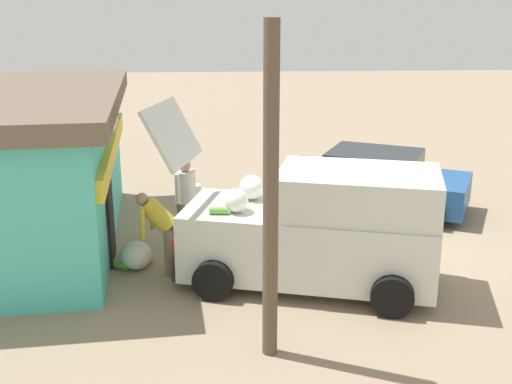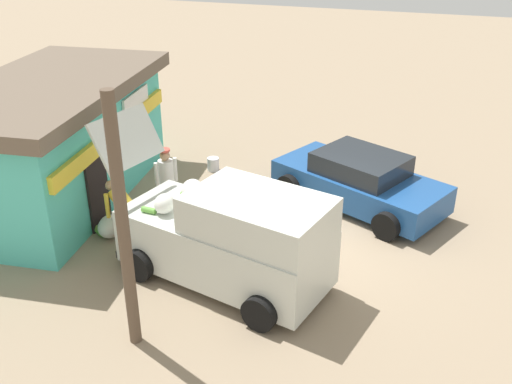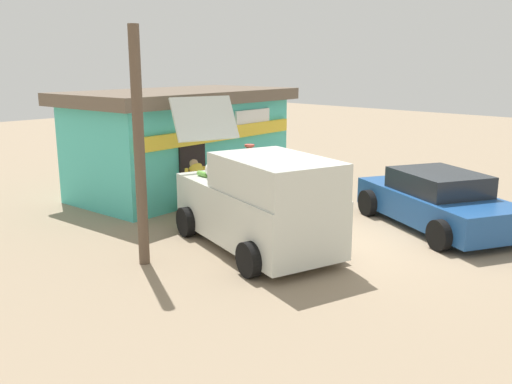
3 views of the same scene
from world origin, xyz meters
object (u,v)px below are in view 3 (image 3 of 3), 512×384
(customer_bending, at_px, (200,184))
(paint_bucket, at_px, (318,187))
(delivery_van, at_px, (259,202))
(parked_sedan, at_px, (437,201))
(vendor_standing, at_px, (250,173))
(unloaded_banana_pile, at_px, (193,204))
(storefront_bar, at_px, (182,140))

(customer_bending, bearing_deg, paint_bucket, -5.79)
(delivery_van, distance_m, parked_sedan, 4.39)
(vendor_standing, relative_size, paint_bucket, 4.73)
(paint_bucket, bearing_deg, unloaded_banana_pile, 167.11)
(storefront_bar, height_order, paint_bucket, storefront_bar)
(customer_bending, height_order, paint_bucket, customer_bending)
(delivery_van, bearing_deg, unloaded_banana_pile, 75.17)
(delivery_van, xyz_separation_m, unloaded_banana_pile, (0.83, 3.12, -0.76))
(storefront_bar, bearing_deg, customer_bending, -120.18)
(unloaded_banana_pile, bearing_deg, delivery_van, -104.83)
(storefront_bar, relative_size, customer_bending, 4.97)
(parked_sedan, height_order, unloaded_banana_pile, parked_sedan)
(delivery_van, bearing_deg, paint_bucket, 24.99)
(storefront_bar, relative_size, paint_bucket, 19.33)
(vendor_standing, xyz_separation_m, paint_bucket, (2.77, -0.04, -0.80))
(vendor_standing, distance_m, paint_bucket, 2.88)
(paint_bucket, bearing_deg, storefront_bar, 130.99)
(storefront_bar, xyz_separation_m, parked_sedan, (1.80, -7.07, -0.90))
(parked_sedan, xyz_separation_m, customer_bending, (-3.29, 4.50, 0.24))
(storefront_bar, height_order, delivery_van, storefront_bar)
(parked_sedan, xyz_separation_m, unloaded_banana_pile, (-3.13, 4.98, -0.40))
(customer_bending, bearing_deg, storefront_bar, 59.82)
(storefront_bar, xyz_separation_m, customer_bending, (-1.50, -2.58, -0.66))
(parked_sedan, relative_size, paint_bucket, 12.36)
(storefront_bar, distance_m, delivery_van, 5.67)
(vendor_standing, distance_m, unloaded_banana_pile, 1.64)
(delivery_van, bearing_deg, vendor_standing, 48.63)
(unloaded_banana_pile, bearing_deg, customer_bending, -108.57)
(customer_bending, relative_size, paint_bucket, 3.89)
(storefront_bar, bearing_deg, unloaded_banana_pile, -122.56)
(storefront_bar, xyz_separation_m, unloaded_banana_pile, (-1.34, -2.09, -1.29))
(vendor_standing, bearing_deg, unloaded_banana_pile, 143.56)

